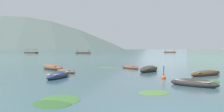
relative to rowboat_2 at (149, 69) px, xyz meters
name	(u,v)px	position (x,y,z in m)	size (l,w,h in m)	color
ground_plane	(122,49)	(-1.43, 1480.17, -0.25)	(6000.00, 6000.00, 0.00)	#385660
mountain_1	(40,11)	(-467.75, 1412.18, 217.11)	(1302.89, 1302.89, 434.71)	#4C5B56
mountain_2	(174,32)	(307.93, 1491.44, 102.64)	(766.75, 766.75, 205.78)	slate
rowboat_2	(149,69)	(0.00, 0.00, 0.00)	(3.13, 4.35, 0.80)	#2D2826
rowboat_3	(206,73)	(5.03, -4.07, -0.05)	(4.17, 3.57, 0.63)	#4C3323
rowboat_4	(58,75)	(-8.68, -6.63, -0.04)	(1.80, 4.34, 0.68)	navy
rowboat_7	(130,67)	(-2.00, 4.15, -0.09)	(2.65, 3.22, 0.51)	brown
rowboat_8	(66,71)	(-9.08, -1.77, -0.09)	(2.92, 2.83, 0.50)	brown
rowboat_11	(194,83)	(1.87, -11.19, -0.05)	(3.40, 3.02, 0.64)	#2D2826
rowboat_12	(53,67)	(-11.64, 2.38, 0.01)	(3.95, 4.08, 0.82)	brown
ferry_0	(170,52)	(28.67, 138.68, 0.20)	(7.62, 4.49, 2.54)	brown
ferry_1	(83,53)	(-23.50, 106.38, 0.20)	(8.15, 3.77, 2.54)	brown
ferry_2	(31,52)	(-54.76, 114.97, 0.20)	(8.52, 5.45, 2.54)	#4C3323
mooring_buoy	(164,78)	(0.50, -6.99, -0.14)	(0.38, 0.38, 1.18)	#DB4C1E
weed_patch_0	(61,100)	(-6.18, -16.17, -0.25)	(2.80, 2.00, 0.14)	#38662D
weed_patch_1	(155,93)	(-1.16, -13.89, -0.25)	(1.72, 1.97, 0.14)	#477033
weed_patch_2	(108,68)	(-4.91, 5.87, -0.25)	(3.34, 1.88, 0.14)	#38662D
weed_patch_3	(53,104)	(-6.33, -17.09, -0.25)	(1.86, 2.21, 0.14)	#2D5628
weed_patch_4	(210,82)	(3.64, -9.26, -0.25)	(3.02, 1.32, 0.14)	#2D5628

